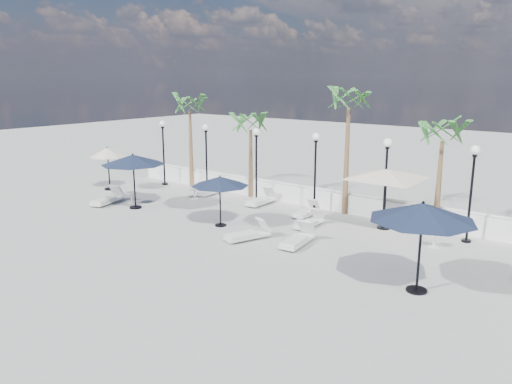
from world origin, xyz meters
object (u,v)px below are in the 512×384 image
Objects in this scene: lounger_0 at (107,199)px; parasol_navy_left at (133,160)px; lounger_1 at (210,191)px; lounger_2 at (261,200)px; parasol_cream_small at (108,153)px; lounger_5 at (307,212)px; lounger_3 at (309,222)px; lounger_6 at (298,239)px; parasol_cream_sq_a at (387,170)px; lounger_4 at (248,234)px; parasol_navy_right at (423,212)px; parasol_navy_mid at (220,182)px.

parasol_navy_left reaches higher than lounger_0.
lounger_0 reaches higher than lounger_1.
lounger_2 is at bearing -5.46° from lounger_1.
lounger_1 is 6.35m from parasol_cream_small.
parasol_cream_small is (-12.02, -2.16, 1.91)m from lounger_5.
parasol_cream_small reaches higher than lounger_0.
lounger_1 is 7.78m from lounger_3.
parasol_cream_small is at bearing 166.07° from lounger_6.
parasol_cream_sq_a is at bearing 3.23° from lounger_0.
parasol_navy_right is (7.14, -0.67, 2.25)m from lounger_4.
lounger_4 is 0.64× the size of parasol_navy_left.
parasol_navy_left is at bearing -164.15° from lounger_3.
parasol_cream_sq_a reaches higher than lounger_6.
lounger_5 is 4.19m from lounger_6.
parasol_cream_sq_a reaches higher than parasol_cream_small.
lounger_1 is 0.86× the size of lounger_2.
parasol_navy_right reaches higher than parasol_cream_sq_a.
parasol_navy_right reaches higher than lounger_5.
parasol_cream_sq_a is (11.16, 4.34, 0.15)m from parasol_navy_left.
parasol_cream_small is (-12.00, 2.22, 1.89)m from lounger_4.
lounger_0 is 0.84× the size of parasol_navy_mid.
parasol_navy_right is at bearing -30.09° from lounger_2.
lounger_1 is at bearing 165.73° from lounger_3.
lounger_6 is 4.44m from parasol_navy_mid.
lounger_3 reaches higher than lounger_1.
parasol_navy_left is at bearing -5.83° from lounger_0.
lounger_3 is 0.31× the size of parasol_cream_sq_a.
parasol_navy_right is (10.11, -5.48, 2.25)m from lounger_2.
lounger_0 is at bearing -126.08° from lounger_1.
parasol_navy_left is (-0.97, -4.36, 2.21)m from lounger_1.
parasol_navy_right is (7.12, -5.06, 2.28)m from lounger_5.
lounger_6 is at bearing -112.54° from parasol_cream_sq_a.
parasol_cream_sq_a is at bearing 34.71° from parasol_navy_mid.
parasol_navy_left is at bearing -163.08° from lounger_4.
lounger_5 is at bearing -173.70° from parasol_cream_sq_a.
lounger_6 is at bearing -31.55° from lounger_1.
parasol_navy_mid is at bearing -11.31° from lounger_0.
parasol_navy_mid is 0.79× the size of parasol_navy_right.
parasol_cream_small reaches higher than lounger_4.
lounger_4 is 0.97× the size of lounger_6.
lounger_1 is at bearing 77.39° from parasol_navy_left.
lounger_0 is 0.68× the size of parasol_navy_left.
lounger_6 reaches higher than lounger_1.
parasol_cream_sq_a reaches higher than parasol_navy_mid.
lounger_2 is 9.58m from parasol_cream_small.
parasol_navy_left is at bearing -158.75° from parasol_cream_sq_a.
parasol_navy_right reaches higher than parasol_navy_left.
lounger_4 is (-1.04, -2.97, 0.02)m from lounger_3.
lounger_4 is 2.07m from lounger_6.
lounger_4 is 4.39m from lounger_5.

